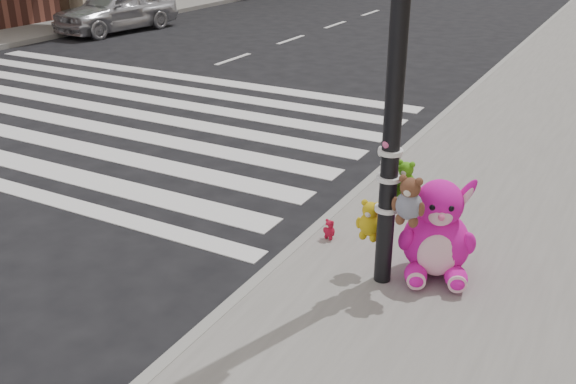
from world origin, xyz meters
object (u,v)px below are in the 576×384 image
Objects in this scene: car_silver_far at (116,9)px; signal_pole at (395,120)px; red_teddy at (329,229)px; pink_bunny at (437,235)px.

signal_pole is at bearing -30.72° from car_silver_far.
signal_pole reaches higher than red_teddy.
car_silver_far is at bearing 122.31° from pink_bunny.
pink_bunny is 15.97m from car_silver_far.
car_silver_far is (-12.42, 9.89, -1.05)m from signal_pole.
signal_pole is 1.27m from pink_bunny.
signal_pole reaches higher than car_silver_far.
signal_pole reaches higher than pink_bunny.
red_teddy is at bearing -31.19° from car_silver_far.
signal_pole is 17.74× the size of red_teddy.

